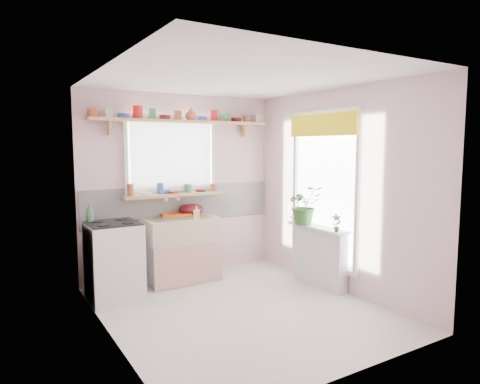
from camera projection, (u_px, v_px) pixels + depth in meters
room at (250, 178)px, 5.64m from camera, size 3.20×3.20×3.20m
sink_unit at (181, 249)px, 5.69m from camera, size 0.95×0.65×1.11m
cooker at (114, 261)px, 4.99m from camera, size 0.58×0.58×0.93m
radiator_ledge at (319, 255)px, 5.52m from camera, size 0.22×0.95×0.78m
windowsill at (174, 195)px, 5.78m from camera, size 1.40×0.22×0.04m
pine_shelf at (184, 122)px, 5.74m from camera, size 2.52×0.24×0.04m
shelf_crockery at (184, 116)px, 5.73m from camera, size 2.47×0.11×0.12m
sill_crockery at (173, 189)px, 5.76m from camera, size 1.35×0.11×0.12m
dish_tray at (176, 214)px, 5.83m from camera, size 0.44×0.36×0.04m
colander at (191, 209)px, 5.89m from camera, size 0.38×0.38×0.15m
jade_plant at (304, 205)px, 5.57m from camera, size 0.54×0.50×0.51m
fruit_bowl at (301, 219)px, 5.83m from camera, size 0.31×0.31×0.07m
herb_pot at (336, 223)px, 5.08m from camera, size 0.14×0.12×0.22m
soap_bottle_sink at (197, 212)px, 5.55m from camera, size 0.10×0.10×0.17m
sill_cup at (184, 188)px, 5.91m from camera, size 0.14×0.14×0.10m
sill_bowl at (163, 191)px, 5.75m from camera, size 0.19×0.19×0.06m
shelf_vase at (191, 114)px, 5.72m from camera, size 0.21×0.21×0.17m
cooker_bottle at (90, 213)px, 4.96m from camera, size 0.10×0.10×0.22m
fruit at (301, 214)px, 5.83m from camera, size 0.20×0.14×0.10m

